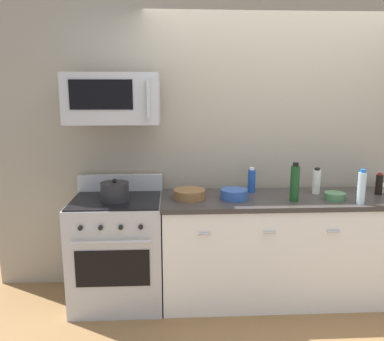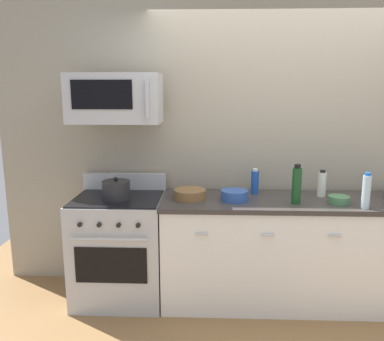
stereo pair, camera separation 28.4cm
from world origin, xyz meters
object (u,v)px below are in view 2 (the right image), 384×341
at_px(bottle_wine_green, 297,185).
at_px(bowl_green_glaze, 339,199).
at_px(range_oven, 120,247).
at_px(microwave, 115,98).
at_px(bowl_wooden_salad, 190,194).
at_px(bottle_vinegar_white, 322,184).
at_px(bottle_soda_blue, 255,182).
at_px(bottle_water_clear, 366,191).
at_px(bowl_blue_mixing, 235,195).
at_px(stockpot, 116,190).

xyz_separation_m(bottle_wine_green, bowl_green_glaze, (0.35, 0.01, -0.12)).
bearing_deg(range_oven, microwave, 89.71).
bearing_deg(bowl_wooden_salad, bottle_wine_green, -7.45).
bearing_deg(bowl_wooden_salad, range_oven, 179.09).
height_order(microwave, bottle_vinegar_white, microwave).
distance_m(bottle_soda_blue, bottle_water_clear, 0.90).
distance_m(bottle_wine_green, bottle_vinegar_white, 0.35).
height_order(bottle_water_clear, bowl_blue_mixing, bottle_water_clear).
bearing_deg(bottle_wine_green, bottle_water_clear, -13.13).
xyz_separation_m(microwave, bowl_green_glaze, (1.82, -0.15, -0.80)).
bearing_deg(bottle_vinegar_white, bottle_soda_blue, 172.87).
bearing_deg(bottle_water_clear, bowl_green_glaze, 139.86).
relative_size(bottle_vinegar_white, stockpot, 1.00).
distance_m(bowl_green_glaze, stockpot, 1.82).
relative_size(bowl_green_glaze, bowl_wooden_salad, 0.63).
height_order(bowl_green_glaze, bowl_wooden_salad, bowl_wooden_salad).
distance_m(range_oven, bowl_blue_mixing, 1.11).
height_order(bowl_green_glaze, stockpot, stockpot).
xyz_separation_m(bottle_water_clear, bowl_wooden_salad, (-1.36, 0.23, -0.09)).
distance_m(microwave, stockpot, 0.76).
distance_m(bottle_wine_green, bowl_blue_mixing, 0.50).
relative_size(range_oven, bottle_water_clear, 3.79).
height_order(bowl_blue_mixing, stockpot, stockpot).
distance_m(bottle_vinegar_white, bowl_green_glaze, 0.24).
relative_size(bottle_soda_blue, bowl_wooden_salad, 0.84).
xyz_separation_m(bowl_blue_mixing, stockpot, (-0.99, -0.00, 0.03)).
xyz_separation_m(bottle_soda_blue, bowl_blue_mixing, (-0.19, -0.23, -0.06)).
relative_size(microwave, bottle_soda_blue, 3.31).
bearing_deg(bowl_wooden_salad, microwave, 174.93).
bearing_deg(bowl_green_glaze, bottle_soda_blue, 156.33).
height_order(range_oven, bowl_green_glaze, range_oven).
bearing_deg(range_oven, bottle_water_clear, -6.91).
distance_m(bowl_blue_mixing, bowl_wooden_salad, 0.37).
relative_size(range_oven, bottle_wine_green, 3.34).
bearing_deg(microwave, bowl_blue_mixing, -5.63).
bearing_deg(bowl_wooden_salad, bottle_water_clear, -9.57).
bearing_deg(bowl_green_glaze, bowl_blue_mixing, 176.17).
bearing_deg(range_oven, bottle_wine_green, -4.74).
bearing_deg(range_oven, bottle_vinegar_white, 3.39).
distance_m(bottle_water_clear, stockpot, 1.99).
relative_size(bottle_soda_blue, bowl_blue_mixing, 0.99).
distance_m(microwave, bowl_green_glaze, 2.00).
height_order(bottle_soda_blue, stockpot, bottle_soda_blue).
xyz_separation_m(microwave, bowl_blue_mixing, (0.99, -0.10, -0.78)).
xyz_separation_m(bottle_soda_blue, bowl_green_glaze, (0.64, -0.28, -0.07)).
height_order(range_oven, bottle_wine_green, bottle_wine_green).
distance_m(range_oven, bottle_vinegar_white, 1.83).
distance_m(microwave, bottle_wine_green, 1.63).
relative_size(bottle_soda_blue, bowl_green_glaze, 1.33).
bearing_deg(bottle_vinegar_white, microwave, -178.08).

